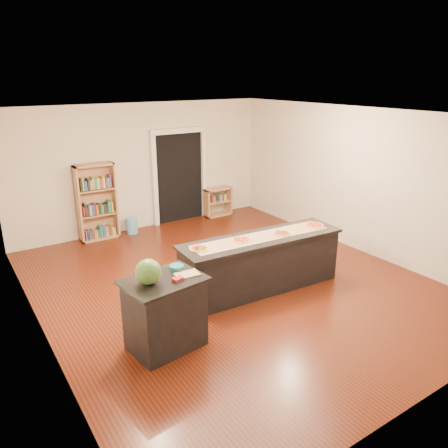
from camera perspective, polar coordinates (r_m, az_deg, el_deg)
room at (r=7.00m, az=0.90°, el=2.65°), size 6.00×7.00×2.80m
doorway at (r=10.38m, az=-5.84°, el=6.84°), size 1.40×0.09×2.21m
kitchen_island at (r=7.15m, az=4.86°, el=-5.10°), size 2.75×0.75×0.91m
side_counter at (r=5.71m, az=-7.70°, el=-11.48°), size 0.98×0.71×0.97m
bookshelf at (r=9.58m, az=-16.27°, el=2.74°), size 0.81×0.29×1.63m
low_shelf at (r=10.91m, az=-0.86°, el=2.94°), size 0.70×0.30×0.70m
waste_bin at (r=9.92m, az=-11.94°, el=-0.18°), size 0.25×0.25×0.36m
kraft_paper at (r=6.99m, az=4.91°, el=-1.67°), size 2.41×0.58×0.00m
watermelon at (r=5.34m, az=-9.86°, el=-6.17°), size 0.32×0.32×0.32m
cutting_board at (r=5.56m, az=-4.84°, el=-6.58°), size 0.32×0.22×0.02m
package_red at (r=5.41m, az=-6.08°, el=-7.20°), size 0.15×0.12×0.04m
package_teal at (r=5.69m, az=-6.21°, el=-5.72°), size 0.19×0.19×0.07m
pizza_a at (r=6.48m, az=-3.28°, el=-3.21°), size 0.28×0.28×0.02m
pizza_b at (r=6.81m, az=2.25°, el=-2.06°), size 0.29×0.29×0.02m
pizza_c at (r=7.15m, az=7.57°, el=-1.19°), size 0.29×0.29×0.02m
pizza_d at (r=7.63m, az=11.71°, el=-0.11°), size 0.30×0.30×0.02m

